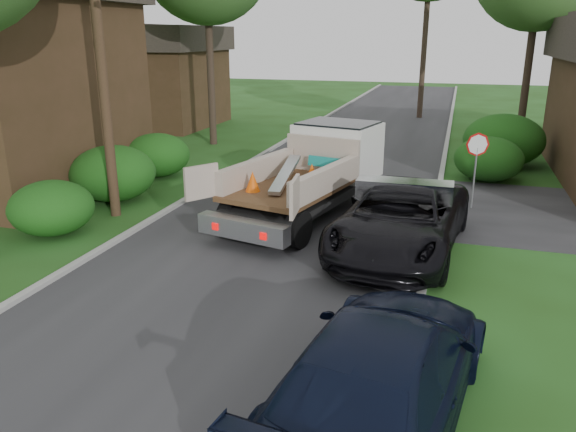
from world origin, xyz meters
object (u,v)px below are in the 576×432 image
at_px(black_pickup, 401,219).
at_px(navy_suv, 382,370).
at_px(house_left_far, 155,75).
at_px(utility_pole, 99,43).
at_px(stop_sign, 477,155).
at_px(flatbed_truck, 320,166).

bearing_deg(black_pickup, navy_suv, -80.52).
xyz_separation_m(house_left_far, navy_suv, (17.30, -24.50, -2.20)).
bearing_deg(utility_pole, stop_sign, 20.62).
height_order(utility_pole, black_pickup, utility_pole).
xyz_separation_m(stop_sign, flatbed_truck, (-4.74, -1.53, -0.33)).
bearing_deg(stop_sign, house_left_far, 145.19).
bearing_deg(stop_sign, utility_pole, -159.38).
bearing_deg(flatbed_truck, house_left_far, 147.09).
bearing_deg(utility_pole, navy_suv, -38.87).
relative_size(utility_pole, black_pickup, 1.59).
relative_size(stop_sign, house_left_far, 0.33).
bearing_deg(black_pickup, house_left_far, 139.68).
distance_m(house_left_far, black_pickup, 24.39).
relative_size(black_pickup, navy_suv, 1.07).
height_order(stop_sign, black_pickup, stop_sign).
relative_size(house_left_far, navy_suv, 1.29).
distance_m(utility_pole, flatbed_truck, 7.44).
bearing_deg(navy_suv, stop_sign, -88.39).
height_order(stop_sign, navy_suv, stop_sign).
relative_size(stop_sign, flatbed_truck, 0.33).
xyz_separation_m(utility_pole, house_left_far, (-8.02, 17.02, -2.12)).
height_order(utility_pole, navy_suv, utility_pole).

